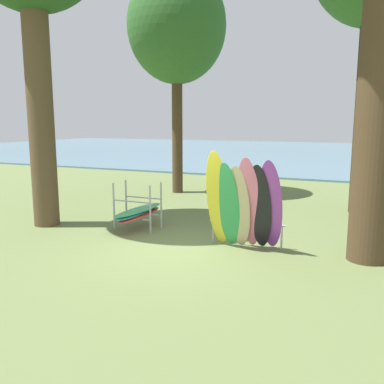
# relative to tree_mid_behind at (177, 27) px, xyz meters

# --- Properties ---
(ground_plane) EXTENTS (80.00, 80.00, 0.00)m
(ground_plane) POSITION_rel_tree_mid_behind_xyz_m (3.42, -6.77, -6.39)
(ground_plane) COLOR olive
(lake_water) EXTENTS (80.00, 36.00, 0.10)m
(lake_water) POSITION_rel_tree_mid_behind_xyz_m (3.42, 23.40, -6.34)
(lake_water) COLOR slate
(lake_water) RESTS_ON ground
(tree_mid_behind) EXTENTS (3.78, 3.78, 8.62)m
(tree_mid_behind) POSITION_rel_tree_mid_behind_xyz_m (0.00, 0.00, 0.00)
(tree_mid_behind) COLOR #4C3823
(tree_mid_behind) RESTS_ON ground
(leaning_board_pile) EXTENTS (1.75, 1.02, 2.26)m
(leaning_board_pile) POSITION_rel_tree_mid_behind_xyz_m (4.60, -6.26, -5.36)
(leaning_board_pile) COLOR yellow
(leaning_board_pile) RESTS_ON ground
(board_storage_rack) EXTENTS (1.15, 2.13, 1.25)m
(board_storage_rack) POSITION_rel_tree_mid_behind_xyz_m (1.51, -5.63, -5.92)
(board_storage_rack) COLOR #9EA0A5
(board_storage_rack) RESTS_ON ground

